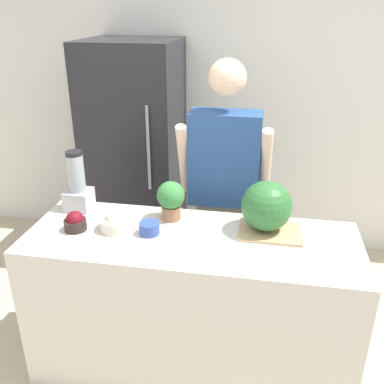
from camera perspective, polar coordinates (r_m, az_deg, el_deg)
name	(u,v)px	position (r m, az deg, el deg)	size (l,w,h in m)	color
wall_back	(226,101)	(3.72, 4.53, 12.04)	(8.00, 0.06, 2.60)	white
counter_island	(191,305)	(2.57, -0.13, -14.85)	(1.80, 0.66, 0.91)	beige
refrigerator	(136,155)	(3.59, -7.51, 4.95)	(0.72, 0.72, 1.82)	#232328
person	(224,193)	(2.84, 4.24, -0.08)	(0.59, 0.28, 1.77)	gray
cutting_board	(270,231)	(2.38, 10.38, -5.20)	(0.34, 0.26, 0.01)	tan
watermelon	(267,206)	(2.33, 9.92, -1.85)	(0.27, 0.27, 0.27)	#2D6B33
bowl_cherries	(75,222)	(2.44, -15.32, -3.90)	(0.12, 0.12, 0.11)	#2D231E
bowl_cream	(116,222)	(2.40, -10.15, -3.95)	(0.18, 0.18, 0.12)	beige
bowl_small_blue	(149,228)	(2.34, -5.71, -4.83)	(0.11, 0.11, 0.07)	#334C9E
blender	(77,186)	(2.64, -15.03, 0.74)	(0.15, 0.15, 0.37)	#B7B7BC
potted_plant	(171,199)	(2.44, -2.84, -0.89)	(0.16, 0.16, 0.23)	#996647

